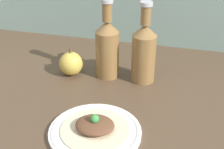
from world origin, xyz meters
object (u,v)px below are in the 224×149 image
Objects in this scene: plate at (95,131)px; apple at (71,64)px; cider_bottle_right at (144,51)px; plated_food at (95,126)px; cider_bottle_left at (107,47)px.

apple is at bearing 121.63° from plate.
plate is at bearing -102.60° from cider_bottle_right.
plated_food reaches higher than plate.
plate is 1.65cm from plated_food.
plate is at bearing -58.37° from apple.
cider_bottle_left is at bearing 10.92° from apple.
cider_bottle_right is at bearing 5.54° from apple.
plate is 33.71cm from apple.
plated_food is 0.67× the size of cider_bottle_left.
plated_food is 33.59cm from apple.
cider_bottle_left is 14.14cm from apple.
apple is (-17.60, 28.57, 3.29)cm from plate.
cider_bottle_left is at bearing 99.66° from plate.
cider_bottle_right is 25.47cm from apple.
cider_bottle_right is (6.92, 30.95, 9.79)cm from plate.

